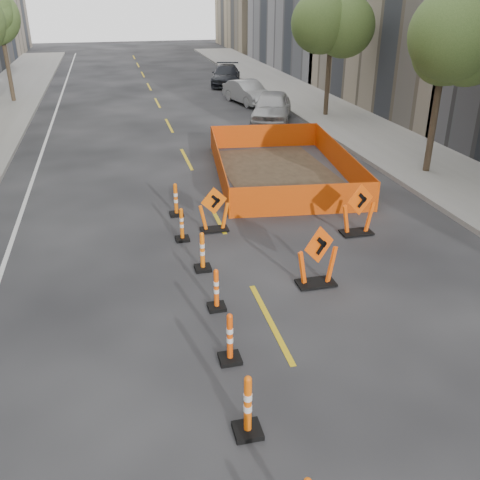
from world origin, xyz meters
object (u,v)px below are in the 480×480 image
object	(u,v)px
channelizer_5	(216,289)
chevron_sign_right	(359,209)
channelizer_6	(202,251)
channelizer_8	(176,199)
channelizer_7	(182,224)
channelizer_4	(230,338)
channelizer_3	(248,405)
chevron_sign_center	(318,256)
parked_car_mid	(247,92)
parked_car_far	(226,75)
parked_car_near	(272,107)
chevron_sign_left	(214,209)

from	to	relation	value
channelizer_5	chevron_sign_right	world-z (taller)	chevron_sign_right
channelizer_6	channelizer_8	world-z (taller)	channelizer_8
channelizer_6	channelizer_7	world-z (taller)	channelizer_6
channelizer_4	chevron_sign_right	bearing A→B (deg)	44.97
channelizer_4	channelizer_8	world-z (taller)	channelizer_4
channelizer_3	chevron_sign_center	bearing A→B (deg)	56.68
channelizer_5	parked_car_mid	xyz separation A→B (m)	(6.22, 21.80, 0.18)
chevron_sign_right	parked_car_far	bearing A→B (deg)	68.62
chevron_sign_center	parked_car_mid	xyz separation A→B (m)	(3.76, 21.34, -0.09)
channelizer_3	parked_car_near	bearing A→B (deg)	72.42
channelizer_8	chevron_sign_center	size ratio (longest dim) A/B	0.68
channelizer_6	channelizer_8	bearing A→B (deg)	92.85
channelizer_5	chevron_sign_center	size ratio (longest dim) A/B	0.64
channelizer_4	chevron_sign_left	xyz separation A→B (m)	(0.85, 5.86, 0.15)
chevron_sign_center	parked_car_far	xyz separation A→B (m)	(3.93, 28.17, -0.07)
parked_car_mid	parked_car_far	distance (m)	6.83
channelizer_6	parked_car_far	xyz separation A→B (m)	(6.37, 26.82, 0.18)
channelizer_3	chevron_sign_center	xyz separation A→B (m)	(2.69, 4.09, 0.20)
parked_car_mid	channelizer_4	bearing A→B (deg)	-118.91
chevron_sign_right	chevron_sign_left	bearing A→B (deg)	145.84
chevron_sign_left	channelizer_6	bearing A→B (deg)	-121.58
parked_car_near	parked_car_mid	size ratio (longest dim) A/B	1.14
channelizer_4	parked_car_far	distance (m)	31.13
chevron_sign_left	parked_car_mid	world-z (taller)	parked_car_mid
channelizer_3	parked_car_near	size ratio (longest dim) A/B	0.24
channelizer_4	channelizer_5	world-z (taller)	channelizer_4
channelizer_6	channelizer_7	size ratio (longest dim) A/B	1.06
channelizer_3	channelizer_4	distance (m)	1.82
channelizer_5	channelizer_6	distance (m)	1.81
chevron_sign_center	parked_car_far	world-z (taller)	chevron_sign_center
channelizer_6	chevron_sign_right	distance (m)	4.71
channelizer_5	chevron_sign_left	xyz separation A→B (m)	(0.74, 4.05, 0.18)
chevron_sign_left	chevron_sign_center	xyz separation A→B (m)	(1.72, -3.58, 0.09)
channelizer_3	chevron_sign_center	world-z (taller)	chevron_sign_center
chevron_sign_right	parked_car_far	world-z (taller)	chevron_sign_right
channelizer_5	parked_car_near	distance (m)	17.73
channelizer_5	channelizer_7	xyz separation A→B (m)	(-0.24, 3.63, -0.01)
channelizer_6	parked_car_far	size ratio (longest dim) A/B	0.21
channelizer_4	channelizer_3	bearing A→B (deg)	-93.91
channelizer_7	parked_car_far	world-z (taller)	parked_car_far
chevron_sign_left	chevron_sign_right	distance (m)	4.03
chevron_sign_right	parked_car_mid	world-z (taller)	chevron_sign_right
channelizer_3	chevron_sign_center	distance (m)	4.90
channelizer_7	chevron_sign_right	world-z (taller)	chevron_sign_right
chevron_sign_center	parked_car_near	size ratio (longest dim) A/B	0.33
channelizer_3	parked_car_far	world-z (taller)	parked_car_far
channelizer_5	parked_car_far	xyz separation A→B (m)	(6.38, 28.63, 0.20)
channelizer_5	channelizer_8	distance (m)	5.45
channelizer_7	parked_car_far	bearing A→B (deg)	75.16
channelizer_6	chevron_sign_left	world-z (taller)	chevron_sign_left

